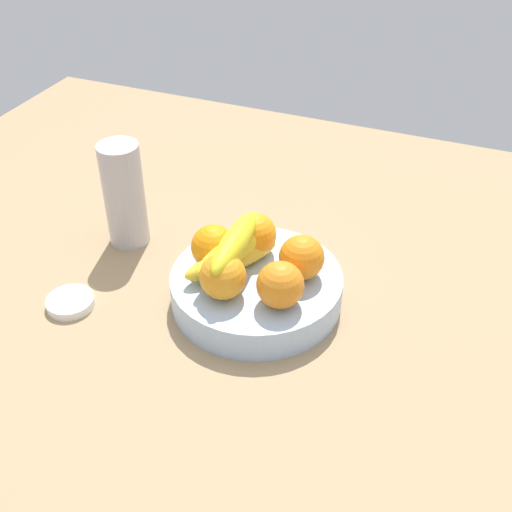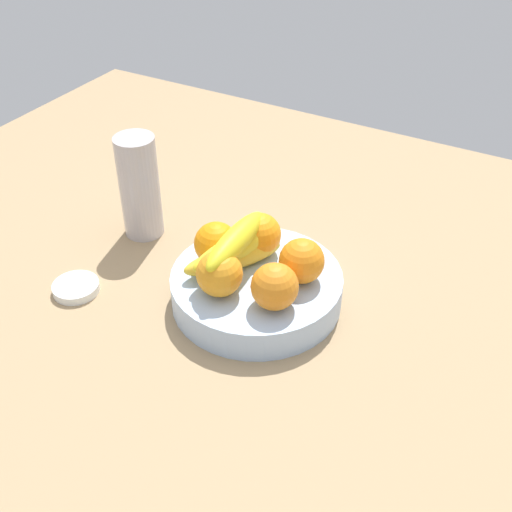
{
  "view_description": "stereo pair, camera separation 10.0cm",
  "coord_description": "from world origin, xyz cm",
  "views": [
    {
      "loc": [
        27.04,
        -74.9,
        70.15
      ],
      "look_at": [
        -3.34,
        -0.17,
        9.31
      ],
      "focal_mm": 45.35,
      "sensor_mm": 36.0,
      "label": 1
    },
    {
      "loc": [
        36.03,
        -70.58,
        70.15
      ],
      "look_at": [
        -3.34,
        -0.17,
        9.31
      ],
      "focal_mm": 45.35,
      "sensor_mm": 36.0,
      "label": 2
    }
  ],
  "objects": [
    {
      "name": "fruit_bowl",
      "position": [
        -3.34,
        -0.17,
        2.66
      ],
      "size": [
        27.82,
        27.82,
        5.31
      ],
      "primitive_type": "cylinder",
      "color": "#A8C3E6",
      "rests_on": "ground_plane"
    },
    {
      "name": "orange_front_right",
      "position": [
        -5.97,
        5.71,
        8.93
      ],
      "size": [
        7.24,
        7.24,
        7.24
      ],
      "primitive_type": "sphere",
      "color": "orange",
      "rests_on": "fruit_bowl"
    },
    {
      "name": "orange_front_left",
      "position": [
        3.25,
        2.63,
        8.93
      ],
      "size": [
        7.24,
        7.24,
        7.24
      ],
      "primitive_type": "sphere",
      "color": "orange",
      "rests_on": "fruit_bowl"
    },
    {
      "name": "ground_plane",
      "position": [
        0.0,
        0.0,
        -1.5
      ],
      "size": [
        180.0,
        140.0,
        3.0
      ],
      "primitive_type": "cube",
      "color": "#A1845E"
    },
    {
      "name": "thermos_tumbler",
      "position": [
        -31.58,
        7.11,
        9.81
      ],
      "size": [
        7.31,
        7.31,
        19.62
      ],
      "primitive_type": "cylinder",
      "color": "#B7B0B3",
      "rests_on": "ground_plane"
    },
    {
      "name": "orange_back_right",
      "position": [
        2.5,
        -4.94,
        8.93
      ],
      "size": [
        7.24,
        7.24,
        7.24
      ],
      "primitive_type": "sphere",
      "color": "orange",
      "rests_on": "fruit_bowl"
    },
    {
      "name": "banana_bunch",
      "position": [
        -7.1,
        -0.22,
        9.51
      ],
      "size": [
        12.97,
        18.53,
        8.4
      ],
      "color": "yellow",
      "rests_on": "fruit_bowl"
    },
    {
      "name": "orange_center",
      "position": [
        -10.81,
        0.27,
        8.93
      ],
      "size": [
        7.24,
        7.24,
        7.24
      ],
      "primitive_type": "sphere",
      "color": "orange",
      "rests_on": "fruit_bowl"
    },
    {
      "name": "jar_lid",
      "position": [
        -30.97,
        -12.67,
        0.73
      ],
      "size": [
        7.77,
        7.77,
        1.47
      ],
      "primitive_type": "cylinder",
      "color": "white",
      "rests_on": "ground_plane"
    },
    {
      "name": "orange_back_left",
      "position": [
        -6.27,
        -6.32,
        8.93
      ],
      "size": [
        7.24,
        7.24,
        7.24
      ],
      "primitive_type": "sphere",
      "color": "orange",
      "rests_on": "fruit_bowl"
    }
  ]
}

